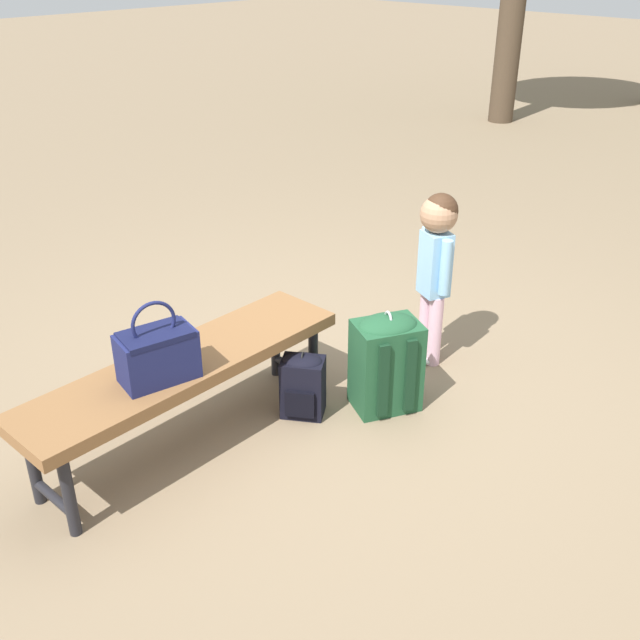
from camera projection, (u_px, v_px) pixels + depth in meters
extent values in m
plane|color=#7F6B51|center=(314.00, 386.00, 3.96)|extent=(40.00, 40.00, 0.00)
cube|color=brown|center=(184.00, 365.00, 3.34)|extent=(1.61, 0.45, 0.06)
cylinder|color=black|center=(275.00, 343.00, 3.98)|extent=(0.05, 0.05, 0.39)
cylinder|color=black|center=(313.00, 361.00, 3.81)|extent=(0.05, 0.05, 0.39)
cylinder|color=black|center=(33.00, 464.00, 3.07)|extent=(0.05, 0.05, 0.39)
cylinder|color=black|center=(69.00, 495.00, 2.90)|extent=(0.05, 0.05, 0.39)
cylinder|color=black|center=(294.00, 367.00, 3.94)|extent=(0.05, 0.28, 0.04)
cylinder|color=black|center=(54.00, 498.00, 3.03)|extent=(0.05, 0.28, 0.04)
cube|color=#191E4C|center=(158.00, 356.00, 3.13)|extent=(0.35, 0.24, 0.22)
cube|color=#131639|center=(155.00, 335.00, 3.08)|extent=(0.32, 0.24, 0.02)
torus|color=#191E4C|center=(154.00, 323.00, 3.05)|extent=(0.20, 0.05, 0.20)
cylinder|color=#E5B2C6|center=(435.00, 331.00, 4.08)|extent=(0.08, 0.08, 0.41)
cylinder|color=#E5B2C6|center=(426.00, 323.00, 4.15)|extent=(0.08, 0.08, 0.41)
ellipsoid|color=white|center=(429.00, 361.00, 4.15)|extent=(0.10, 0.08, 0.04)
ellipsoid|color=white|center=(421.00, 353.00, 4.23)|extent=(0.10, 0.08, 0.04)
cube|color=#8CBFE5|center=(435.00, 264.00, 3.94)|extent=(0.18, 0.19, 0.35)
cylinder|color=#8CBFE5|center=(445.00, 268.00, 3.85)|extent=(0.06, 0.06, 0.30)
cylinder|color=#8CBFE5|center=(426.00, 254.00, 4.01)|extent=(0.06, 0.06, 0.30)
sphere|color=#A57A5B|center=(439.00, 214.00, 3.81)|extent=(0.20, 0.20, 0.20)
sphere|color=#3F2819|center=(441.00, 210.00, 3.81)|extent=(0.18, 0.18, 0.18)
cube|color=#1E4C2D|center=(386.00, 366.00, 3.69)|extent=(0.39, 0.35, 0.47)
ellipsoid|color=#1E4C2D|center=(388.00, 326.00, 3.59)|extent=(0.37, 0.33, 0.11)
cube|color=#13311D|center=(375.00, 365.00, 3.84)|extent=(0.21, 0.13, 0.21)
cube|color=#13311D|center=(383.00, 381.00, 3.57)|extent=(0.06, 0.04, 0.40)
cube|color=#13311D|center=(410.00, 376.00, 3.61)|extent=(0.06, 0.04, 0.40)
torus|color=#B2B2B7|center=(388.00, 318.00, 3.57)|extent=(0.05, 0.07, 0.08)
cube|color=black|center=(303.00, 387.00, 3.67)|extent=(0.24, 0.26, 0.31)
ellipsoid|color=black|center=(303.00, 362.00, 3.60)|extent=(0.23, 0.25, 0.07)
cube|color=black|center=(300.00, 405.00, 3.61)|extent=(0.10, 0.13, 0.14)
cube|color=black|center=(315.00, 379.00, 3.73)|extent=(0.03, 0.04, 0.26)
cube|color=black|center=(297.00, 377.00, 3.75)|extent=(0.03, 0.04, 0.26)
torus|color=black|center=(303.00, 357.00, 3.59)|extent=(0.05, 0.04, 0.05)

